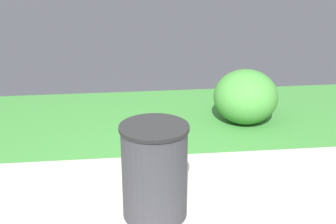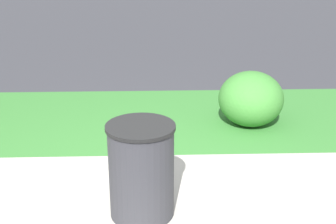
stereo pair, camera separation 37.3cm
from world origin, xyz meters
name	(u,v)px [view 2 (the right image)]	position (x,y,z in m)	size (l,w,h in m)	color
ground_plane	(149,209)	(0.00, 0.00, 0.00)	(120.00, 120.00, 0.00)	#38383D
sidewalk_pavement	(149,209)	(0.00, 0.00, 0.01)	(18.00, 2.04, 0.01)	#ADA89E
grass_verge	(150,118)	(0.00, 2.11, 0.00)	(18.00, 2.19, 0.01)	#387A33
trash_bin	(141,171)	(-0.06, -0.07, 0.41)	(0.56, 0.56, 0.81)	#333338
shrub_bush_mid_verge	(251,99)	(1.23, 1.87, 0.33)	(0.79, 0.79, 0.67)	#3D7F33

